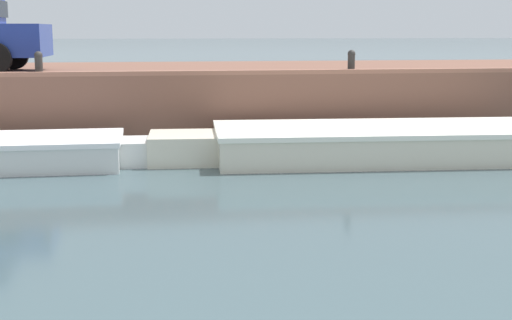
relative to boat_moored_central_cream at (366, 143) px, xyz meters
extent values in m
plane|color=#3D5156|center=(-2.95, -4.15, -0.28)|extent=(400.00, 400.00, 0.00)
cube|color=brown|center=(-2.95, 4.56, 0.40)|extent=(60.00, 6.00, 1.36)
cube|color=#925F4C|center=(-2.95, 1.68, 1.13)|extent=(60.00, 0.24, 0.08)
cube|color=white|center=(-3.71, 0.16, -0.08)|extent=(0.89, 0.95, 0.40)
cube|color=silver|center=(0.29, -0.02, -0.04)|extent=(5.82, 2.56, 0.48)
cube|color=silver|center=(-3.12, 0.19, -0.04)|extent=(1.21, 1.29, 0.48)
cube|color=white|center=(0.29, -0.02, 0.24)|extent=(5.88, 2.63, 0.08)
cube|color=brown|center=(0.72, -0.04, 0.14)|extent=(0.36, 2.00, 0.06)
cylinder|color=black|center=(-6.46, 4.25, 1.39)|extent=(0.60, 0.19, 0.60)
cylinder|color=#2D2B28|center=(-5.62, 1.81, 1.26)|extent=(0.14, 0.14, 0.35)
sphere|color=#2D2B28|center=(-5.62, 1.81, 1.46)|extent=(0.15, 0.15, 0.15)
cylinder|color=#2D2B28|center=(0.23, 1.81, 1.26)|extent=(0.14, 0.14, 0.35)
sphere|color=#2D2B28|center=(0.23, 1.81, 1.46)|extent=(0.15, 0.15, 0.15)
camera|label=1|loc=(-3.73, -11.62, 1.89)|focal=50.00mm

